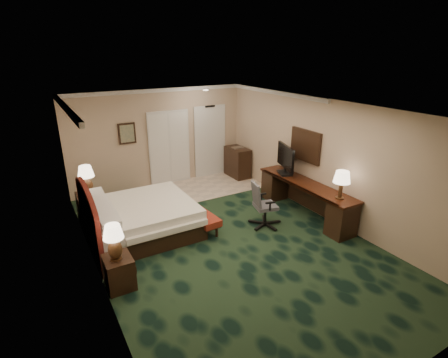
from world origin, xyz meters
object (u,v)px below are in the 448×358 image
tv (285,160)px  minibar (237,162)px  lamp_near (114,242)px  desk_chair (266,204)px  bed (143,218)px  lamp_far (87,180)px  desk (305,199)px  bed_bench (200,221)px  nightstand_far (91,207)px  nightstand_near (119,272)px

tv → minibar: (0.07, 2.28, -0.71)m
lamp_near → desk_chair: lamp_near is taller
bed → minibar: (3.57, 1.96, 0.12)m
lamp_far → desk: size_ratio=0.24×
lamp_far → bed_bench: 2.65m
bed → bed_bench: bed is taller
nightstand_far → bed_bench: (1.97, -1.57, -0.13)m
nightstand_far → desk_chair: desk_chair is taller
desk → bed_bench: bearing=166.2°
lamp_far → minibar: lamp_far is taller
lamp_far → minibar: (4.43, 0.83, -0.53)m
bed → bed_bench: (1.12, -0.46, -0.14)m
bed → lamp_near: size_ratio=3.42×
bed → nightstand_near: bed is taller
bed_bench → bed: bearing=152.6°
desk_chair → minibar: bearing=83.0°
tv → lamp_far: bearing=179.5°
minibar → bed: bearing=-151.3°
tv → desk_chair: bearing=-128.8°
nightstand_far → minibar: 4.51m
lamp_far → bed_bench: size_ratio=0.57×
nightstand_far → tv: 4.67m
bed → tv: tv is taller
minibar → bed_bench: bearing=-135.4°
bed → lamp_near: 1.91m
lamp_near → tv: (4.43, 1.26, 0.31)m
nightstand_far → lamp_far: bearing=75.1°
desk → tv: (-0.03, 0.73, 0.76)m
tv → desk_chair: (-1.08, -0.71, -0.64)m
bed_bench → desk_chair: (1.31, -0.57, 0.32)m
lamp_near → desk_chair: (3.35, 0.56, -0.33)m
lamp_near → tv: size_ratio=0.65×
nightstand_near → bed: bearing=60.2°
bed_bench → desk_chair: 1.47m
desk → tv: 1.06m
lamp_near → desk_chair: bearing=9.4°
lamp_far → bed_bench: bearing=-38.9°
bed → nightstand_near: bearing=-119.8°
lamp_near → lamp_far: bearing=88.6°
nightstand_far → minibar: bearing=10.8°
lamp_near → bed_bench: size_ratio=0.53×
lamp_far → nightstand_far: bearing=-104.9°
bed → lamp_far: lamp_far is taller
bed_bench → lamp_far: bearing=136.2°
bed_bench → lamp_near: bearing=-155.9°
desk → minibar: (0.03, 3.02, 0.05)m
bed → tv: 3.62m
tv → nightstand_far: bearing=179.7°
nightstand_far → bed: bearing=-52.3°
lamp_far → tv: 4.60m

